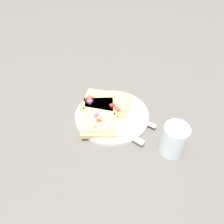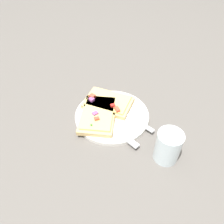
{
  "view_description": "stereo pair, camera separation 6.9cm",
  "coord_description": "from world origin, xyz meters",
  "px_view_note": "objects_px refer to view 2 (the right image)",
  "views": [
    {
      "loc": [
        0.01,
        -0.49,
        0.51
      ],
      "look_at": [
        0.0,
        0.0,
        0.02
      ],
      "focal_mm": 35.0,
      "sensor_mm": 36.0,
      "label": 1
    },
    {
      "loc": [
        0.08,
        -0.48,
        0.51
      ],
      "look_at": [
        0.0,
        0.0,
        0.02
      ],
      "focal_mm": 35.0,
      "sensor_mm": 36.0,
      "label": 2
    }
  ],
  "objects_px": {
    "drinking_glass": "(168,146)",
    "pizza_slice_corner": "(98,114)",
    "fork": "(124,113)",
    "plate": "(112,116)",
    "knife": "(116,130)",
    "pizza_slice_main": "(108,102)"
  },
  "relations": [
    {
      "from": "fork",
      "to": "pizza_slice_main",
      "type": "bearing_deg",
      "value": 0.43
    },
    {
      "from": "plate",
      "to": "fork",
      "type": "height_order",
      "value": "fork"
    },
    {
      "from": "pizza_slice_main",
      "to": "knife",
      "type": "bearing_deg",
      "value": -55.96
    },
    {
      "from": "fork",
      "to": "knife",
      "type": "relative_size",
      "value": 1.06
    },
    {
      "from": "fork",
      "to": "drinking_glass",
      "type": "distance_m",
      "value": 0.19
    },
    {
      "from": "fork",
      "to": "drinking_glass",
      "type": "bearing_deg",
      "value": 166.97
    },
    {
      "from": "pizza_slice_main",
      "to": "drinking_glass",
      "type": "height_order",
      "value": "drinking_glass"
    },
    {
      "from": "pizza_slice_corner",
      "to": "drinking_glass",
      "type": "distance_m",
      "value": 0.24
    },
    {
      "from": "pizza_slice_corner",
      "to": "drinking_glass",
      "type": "relative_size",
      "value": 1.84
    },
    {
      "from": "drinking_glass",
      "to": "pizza_slice_corner",
      "type": "bearing_deg",
      "value": 152.52
    },
    {
      "from": "fork",
      "to": "knife",
      "type": "distance_m",
      "value": 0.08
    },
    {
      "from": "plate",
      "to": "knife",
      "type": "relative_size",
      "value": 1.36
    },
    {
      "from": "fork",
      "to": "pizza_slice_corner",
      "type": "relative_size",
      "value": 1.07
    },
    {
      "from": "pizza_slice_corner",
      "to": "fork",
      "type": "bearing_deg",
      "value": -75.01
    },
    {
      "from": "fork",
      "to": "knife",
      "type": "bearing_deg",
      "value": 112.91
    },
    {
      "from": "knife",
      "to": "pizza_slice_corner",
      "type": "relative_size",
      "value": 1.0
    },
    {
      "from": "plate",
      "to": "pizza_slice_corner",
      "type": "relative_size",
      "value": 1.37
    },
    {
      "from": "knife",
      "to": "drinking_glass",
      "type": "xyz_separation_m",
      "value": [
        0.14,
        -0.06,
        0.03
      ]
    },
    {
      "from": "pizza_slice_main",
      "to": "drinking_glass",
      "type": "xyz_separation_m",
      "value": [
        0.19,
        -0.17,
        0.02
      ]
    },
    {
      "from": "knife",
      "to": "pizza_slice_main",
      "type": "bearing_deg",
      "value": -32.05
    },
    {
      "from": "plate",
      "to": "pizza_slice_main",
      "type": "height_order",
      "value": "pizza_slice_main"
    },
    {
      "from": "fork",
      "to": "pizza_slice_corner",
      "type": "bearing_deg",
      "value": 50.43
    }
  ]
}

